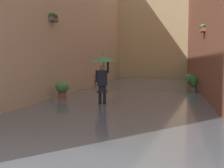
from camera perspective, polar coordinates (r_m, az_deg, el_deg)
name	(u,v)px	position (r m, az deg, el deg)	size (l,w,h in m)	color
ground_plane	(137,93)	(16.38, 4.95, -1.71)	(64.38, 64.38, 0.00)	gray
flood_water	(137,92)	(16.38, 4.95, -1.56)	(7.70, 31.75, 0.09)	slate
building_facade_far	(153,26)	(30.23, 8.20, 11.48)	(10.50, 1.80, 10.89)	tan
person_wading	(103,70)	(11.37, -1.82, 2.85)	(1.03, 1.03, 2.06)	black
potted_plant_near_right	(62,89)	(13.22, -9.91, -1.05)	(0.61, 0.61, 0.86)	#9E563D
potted_plant_mid_left	(190,80)	(19.84, 15.24, 0.83)	(0.56, 0.56, 0.95)	brown
potted_plant_near_left	(194,84)	(16.31, 16.07, -0.04)	(0.41, 0.41, 1.01)	#66605B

